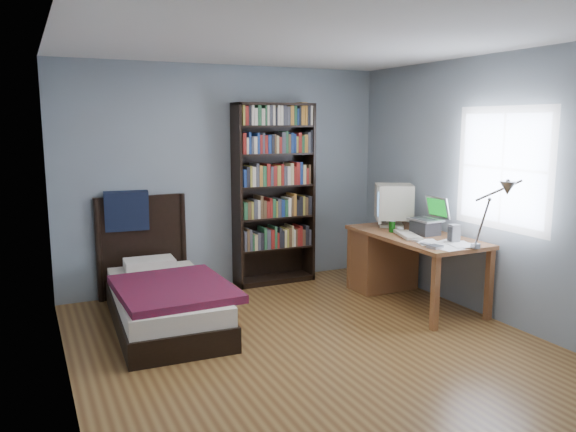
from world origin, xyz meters
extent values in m
plane|color=brown|center=(0.00, 0.00, 0.00)|extent=(4.20, 4.20, 0.00)
plane|color=white|center=(0.00, 0.00, 2.50)|extent=(4.20, 4.20, 0.00)
cube|color=gray|center=(0.00, 2.10, 1.25)|extent=(3.80, 0.04, 2.50)
cube|color=gray|center=(0.00, -2.10, 1.25)|extent=(3.80, 0.04, 2.50)
cube|color=gray|center=(-1.90, 0.00, 1.25)|extent=(0.04, 4.20, 2.50)
cube|color=gray|center=(1.90, 0.00, 1.25)|extent=(0.04, 4.20, 2.50)
cube|color=white|center=(1.89, -0.15, 1.45)|extent=(0.01, 1.14, 1.14)
cube|color=white|center=(1.88, -0.15, 1.45)|extent=(0.01, 1.00, 1.00)
cube|color=brown|center=(1.50, 0.59, 0.71)|extent=(0.75, 1.54, 0.04)
cube|color=brown|center=(1.18, -0.13, 0.34)|extent=(0.06, 0.06, 0.69)
cube|color=brown|center=(1.83, -0.13, 0.34)|extent=(0.06, 0.06, 0.69)
cube|color=brown|center=(1.18, 1.31, 0.34)|extent=(0.06, 0.06, 0.69)
cube|color=brown|center=(1.83, 1.31, 0.34)|extent=(0.06, 0.06, 0.69)
cube|color=brown|center=(1.50, 1.14, 0.34)|extent=(0.69, 0.40, 0.68)
cube|color=beige|center=(1.55, 1.07, 0.74)|extent=(0.33, 0.32, 0.03)
cylinder|color=beige|center=(1.55, 1.07, 0.79)|extent=(0.10, 0.10, 0.06)
cube|color=beige|center=(1.58, 1.07, 1.01)|extent=(0.53, 0.52, 0.38)
cube|color=#B6AF98|center=(1.38, 1.07, 1.01)|extent=(0.22, 0.36, 0.40)
cube|color=#3A7BD2|center=(1.36, 1.07, 1.01)|extent=(0.16, 0.26, 0.26)
cube|color=#2D2D30|center=(1.59, 0.55, 0.80)|extent=(0.22, 0.26, 0.14)
cube|color=silver|center=(1.59, 0.55, 0.88)|extent=(0.25, 0.32, 0.02)
cube|color=#2D2D30|center=(1.57, 0.55, 0.89)|extent=(0.16, 0.25, 0.00)
cube|color=silver|center=(1.74, 0.55, 1.00)|extent=(0.09, 0.32, 0.23)
cube|color=#0CBF26|center=(1.73, 0.55, 1.00)|extent=(0.06, 0.26, 0.18)
cube|color=#99999E|center=(1.60, -0.16, 0.75)|extent=(0.07, 0.06, 0.04)
cylinder|color=#99999E|center=(1.60, -0.23, 0.99)|extent=(0.02, 0.16, 0.43)
cylinder|color=#99999E|center=(1.52, -0.47, 1.30)|extent=(0.18, 0.36, 0.22)
cone|color=#99999E|center=(1.44, -0.64, 1.34)|extent=(0.13, 0.13, 0.11)
cube|color=#B6AF98|center=(1.37, 0.54, 0.75)|extent=(0.30, 0.46, 0.04)
cube|color=gray|center=(1.60, 0.13, 0.82)|extent=(0.10, 0.10, 0.17)
cylinder|color=#093B08|center=(1.36, 0.80, 0.79)|extent=(0.06, 0.06, 0.12)
ellipsoid|color=silver|center=(1.50, 0.84, 0.75)|extent=(0.06, 0.11, 0.04)
cube|color=silver|center=(1.29, 0.31, 0.74)|extent=(0.08, 0.10, 0.02)
cube|color=gray|center=(1.27, 0.14, 0.74)|extent=(0.06, 0.10, 0.02)
cube|color=gray|center=(1.26, 0.00, 0.74)|extent=(0.13, 0.13, 0.02)
cube|color=black|center=(0.06, 1.94, 1.04)|extent=(0.03, 0.30, 2.09)
cube|color=black|center=(0.97, 1.94, 1.04)|extent=(0.03, 0.30, 2.09)
cube|color=black|center=(0.51, 1.94, 2.07)|extent=(0.94, 0.30, 0.03)
cube|color=black|center=(0.51, 1.94, 0.03)|extent=(0.94, 0.30, 0.06)
cube|color=black|center=(0.51, 2.08, 1.04)|extent=(0.94, 0.02, 2.09)
cube|color=olive|center=(0.51, 1.92, 1.07)|extent=(0.86, 0.22, 1.89)
cube|color=black|center=(-0.99, 1.05, 0.11)|extent=(0.99, 1.84, 0.22)
cube|color=beige|center=(-0.99, 1.05, 0.30)|extent=(0.94, 1.78, 0.16)
cube|color=maroon|center=(-0.96, 0.82, 0.41)|extent=(0.98, 1.19, 0.07)
cube|color=beige|center=(-0.99, 1.70, 0.43)|extent=(0.51, 0.34, 0.12)
cube|color=black|center=(-0.99, 2.06, 0.55)|extent=(0.96, 0.05, 1.10)
cylinder|color=black|center=(-1.44, 2.04, 0.55)|extent=(0.06, 0.06, 1.10)
cylinder|color=black|center=(-0.54, 2.04, 0.55)|extent=(0.06, 0.06, 1.10)
cube|color=black|center=(-1.14, 2.03, 0.95)|extent=(0.46, 0.20, 0.43)
camera|label=1|loc=(-2.11, -3.96, 1.87)|focal=35.00mm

